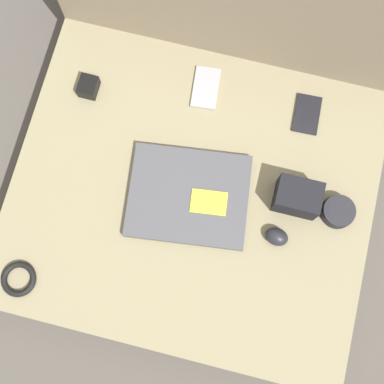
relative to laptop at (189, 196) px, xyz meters
name	(u,v)px	position (x,y,z in m)	size (l,w,h in m)	color
ground_plane	(192,205)	(0.01, 0.01, -0.16)	(8.00, 8.00, 0.00)	#4C4742
couch_seat	(192,199)	(0.01, 0.01, -0.08)	(0.92, 0.79, 0.14)	#847A5B
laptop	(189,196)	(0.00, 0.00, 0.00)	(0.33, 0.28, 0.03)	#47474C
computer_mouse	(277,237)	(0.24, -0.05, 0.01)	(0.06, 0.05, 0.04)	black
speaker_puck	(338,212)	(0.37, 0.05, 0.00)	(0.08, 0.08, 0.03)	black
phone_silver	(307,114)	(0.25, 0.29, -0.01)	(0.07, 0.11, 0.01)	black
phone_black	(206,88)	(-0.03, 0.30, -0.01)	(0.08, 0.12, 0.01)	#99999E
camera_pouch	(297,197)	(0.26, 0.06, 0.03)	(0.11, 0.08, 0.09)	black
charger_brick	(88,87)	(-0.33, 0.22, 0.01)	(0.05, 0.06, 0.04)	black
cable_coil	(19,279)	(-0.35, -0.30, 0.00)	(0.09, 0.09, 0.02)	black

